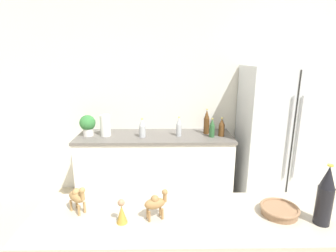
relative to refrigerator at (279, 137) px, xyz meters
The scene contains 15 objects.
wall_back 1.42m from the refrigerator, 163.64° to the left, with size 8.00×0.06×2.55m.
back_counter 1.63m from the refrigerator, behind, with size 1.96×0.63×0.88m.
refrigerator is the anchor object (origin of this frame).
potted_plant 2.41m from the refrigerator, behind, with size 0.20×0.20×0.26m.
paper_towel_roll 2.19m from the refrigerator, behind, with size 0.12×0.12×0.27m.
back_bottle_0 1.27m from the refrigerator, behind, with size 0.07×0.07×0.25m.
back_bottle_1 0.75m from the refrigerator, behind, with size 0.08×0.08×0.24m.
back_bottle_2 0.93m from the refrigerator, behind, with size 0.07×0.07×0.32m.
back_bottle_3 1.73m from the refrigerator, behind, with size 0.08×0.08×0.23m.
back_bottle_4 0.87m from the refrigerator, behind, with size 0.07×0.07×0.24m.
wine_bottle 2.10m from the refrigerator, 108.15° to the right, with size 0.08×0.08×0.32m.
fruit_bowl 2.07m from the refrigerator, 113.64° to the right, with size 0.20×0.20×0.05m.
camel_figurine 2.45m from the refrigerator, 127.87° to the right, with size 0.13×0.09×0.16m.
camel_figurine_second 2.68m from the refrigerator, 135.97° to the right, with size 0.13×0.12×0.17m.
wise_man_figurine_crimson 2.58m from the refrigerator, 130.46° to the right, with size 0.06×0.06×0.13m.
Camera 1 is at (-0.14, -0.79, 1.84)m, focal length 28.00 mm.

